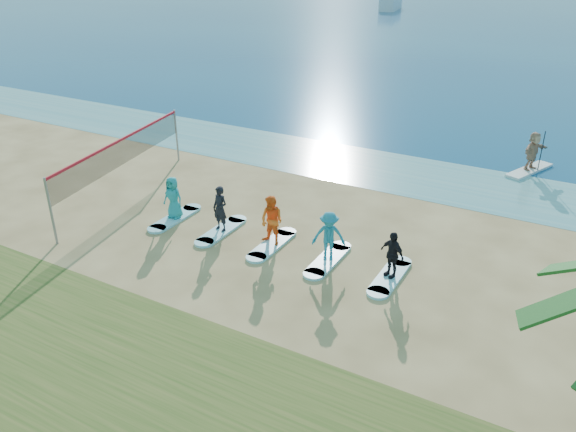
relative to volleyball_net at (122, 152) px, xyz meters
The scene contains 16 objects.
ground 8.41m from the volleyball_net, 17.54° to the right, with size 600.00×600.00×0.00m, color tan.
shallow_water 11.36m from the volleyball_net, 45.80° to the left, with size 600.00×600.00×0.00m, color teal.
volleyball_net is the anchor object (origin of this frame).
paddleboard 18.32m from the volleyball_net, 37.87° to the left, with size 0.70×3.00×0.12m, color silver.
paddleboarder 18.25m from the volleyball_net, 37.87° to the left, with size 1.64×0.52×1.77m, color tan.
boat_offshore_a 78.86m from the volleyball_net, 101.91° to the left, with size 2.32×7.83×1.96m, color silver.
surfboard_0 3.84m from the volleyball_net, 14.60° to the right, with size 0.70×2.20×0.09m, color #93DAE4.
student_0 3.50m from the volleyball_net, 14.60° to the right, with size 0.80×0.52×1.64m, color teal.
surfboard_1 5.79m from the volleyball_net, ahead, with size 0.70×2.20×0.09m, color #93DAE4.
student_1 5.57m from the volleyball_net, ahead, with size 0.62×0.41×1.70m, color black.
surfboard_2 7.86m from the volleyball_net, ahead, with size 0.70×2.20×0.09m, color #93DAE4.
student_2 7.69m from the volleyball_net, ahead, with size 0.86×0.67×1.78m, color orange.
surfboard_3 9.97m from the volleyball_net, ahead, with size 0.70×2.20×0.09m, color #93DAE4.
student_3 9.84m from the volleyball_net, ahead, with size 1.10×0.63×1.70m, color teal.
surfboard_4 12.10m from the volleyball_net, ahead, with size 0.70×2.20×0.09m, color #93DAE4.
student_4 12.00m from the volleyball_net, ahead, with size 0.90×0.38×1.54m, color black.
Camera 1 is at (8.69, -13.17, 9.51)m, focal length 35.00 mm.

